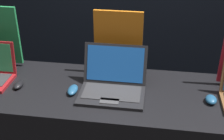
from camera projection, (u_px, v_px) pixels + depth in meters
mouse_front at (18, 85)px, 1.97m from camera, size 0.06×0.10×0.03m
laptop_middle at (114, 83)px, 1.90m from camera, size 0.40×0.34×0.26m
mouse_middle at (73, 90)px, 1.91m from camera, size 0.06×0.12×0.04m
promo_stand_middle at (119, 45)px, 2.03m from camera, size 0.31×0.07×0.44m
mouse_back at (211, 100)px, 1.82m from camera, size 0.07×0.09×0.04m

